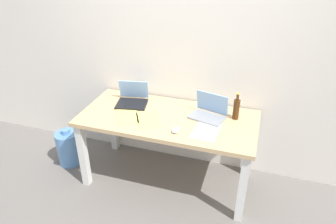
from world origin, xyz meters
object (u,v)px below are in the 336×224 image
desk (168,126)px  laptop_left (132,99)px  water_cooler_jug (69,148)px  laptop_right (209,112)px  beer_bottle (236,109)px  computer_mouse (176,130)px

desk → laptop_left: bearing=160.1°
laptop_left → water_cooler_jug: (-0.70, -0.23, -0.60)m
laptop_left → laptop_right: size_ratio=0.96×
laptop_right → water_cooler_jug: size_ratio=0.83×
beer_bottle → water_cooler_jug: (-1.73, -0.23, -0.65)m
laptop_left → beer_bottle: bearing=0.2°
beer_bottle → water_cooler_jug: 1.86m
water_cooler_jug → desk: bearing=3.8°
laptop_right → desk: bearing=-162.9°
laptop_left → water_cooler_jug: size_ratio=0.79×
desk → water_cooler_jug: bearing=-176.2°
desk → computer_mouse: size_ratio=16.52×
computer_mouse → beer_bottle: bearing=50.9°
desk → beer_bottle: size_ratio=6.39×
desk → water_cooler_jug: desk is taller
laptop_right → laptop_left: bearing=176.9°
desk → computer_mouse: computer_mouse is taller
beer_bottle → desk: bearing=-165.3°
beer_bottle → laptop_right: bearing=-169.1°
laptop_right → water_cooler_jug: bearing=-172.9°
computer_mouse → water_cooler_jug: bearing=-175.8°
laptop_right → computer_mouse: (-0.22, -0.34, -0.03)m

